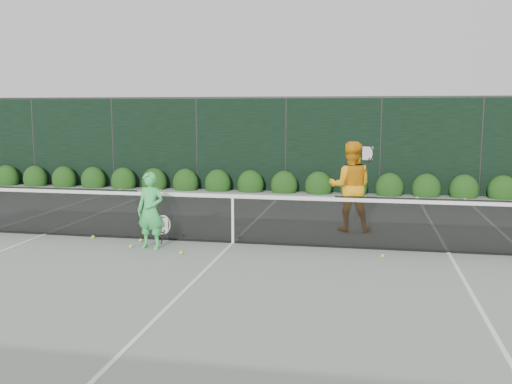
# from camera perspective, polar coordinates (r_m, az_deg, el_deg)

# --- Properties ---
(ground) EXTENTS (80.00, 80.00, 0.00)m
(ground) POSITION_cam_1_polar(r_m,az_deg,el_deg) (11.42, -2.32, -5.13)
(ground) COLOR gray
(ground) RESTS_ON ground
(tennis_net) EXTENTS (12.90, 0.10, 1.07)m
(tennis_net) POSITION_cam_1_polar(r_m,az_deg,el_deg) (11.31, -2.46, -2.50)
(tennis_net) COLOR black
(tennis_net) RESTS_ON ground
(player_woman) EXTENTS (0.63, 0.42, 1.47)m
(player_woman) POSITION_cam_1_polar(r_m,az_deg,el_deg) (11.03, -10.51, -1.85)
(player_woman) COLOR #40DB64
(player_woman) RESTS_ON ground
(player_man) EXTENTS (0.99, 0.79, 1.96)m
(player_man) POSITION_cam_1_polar(r_m,az_deg,el_deg) (12.57, 9.43, 0.56)
(player_man) COLOR #FFA915
(player_man) RESTS_ON ground
(court_lines) EXTENTS (11.03, 23.83, 0.01)m
(court_lines) POSITION_cam_1_polar(r_m,az_deg,el_deg) (11.42, -2.32, -5.10)
(court_lines) COLOR white
(court_lines) RESTS_ON ground
(windscreen_fence) EXTENTS (32.00, 21.07, 3.06)m
(windscreen_fence) POSITION_cam_1_polar(r_m,az_deg,el_deg) (8.57, -6.55, 0.66)
(windscreen_fence) COLOR black
(windscreen_fence) RESTS_ON ground
(hedge_row) EXTENTS (31.66, 0.65, 0.94)m
(hedge_row) POSITION_cam_1_polar(r_m,az_deg,el_deg) (18.30, 2.83, 0.68)
(hedge_row) COLOR #113A10
(hedge_row) RESTS_ON ground
(tennis_balls) EXTENTS (5.90, 1.53, 0.07)m
(tennis_balls) POSITION_cam_1_polar(r_m,az_deg,el_deg) (11.34, -6.58, -5.09)
(tennis_balls) COLOR yellow
(tennis_balls) RESTS_ON ground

